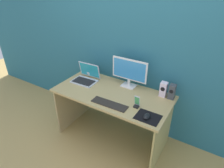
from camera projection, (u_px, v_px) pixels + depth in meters
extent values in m
plane|color=tan|center=(112.00, 136.00, 2.75)|extent=(8.00, 8.00, 0.00)
cube|color=#286980|center=(130.00, 41.00, 2.45)|extent=(6.00, 0.04, 2.50)
cube|color=tan|center=(112.00, 94.00, 2.41)|extent=(1.43, 0.69, 0.03)
cube|color=tan|center=(73.00, 102.00, 2.89)|extent=(0.02, 0.65, 0.69)
cube|color=tan|center=(162.00, 136.00, 2.27)|extent=(0.02, 0.65, 0.69)
cube|color=white|center=(129.00, 86.00, 2.54)|extent=(0.18, 0.14, 0.01)
cylinder|color=white|center=(129.00, 82.00, 2.52)|extent=(0.04, 0.04, 0.08)
cube|color=white|center=(129.00, 70.00, 2.43)|extent=(0.47, 0.02, 0.28)
cube|color=#338CD8|center=(129.00, 70.00, 2.42)|extent=(0.43, 0.00, 0.24)
cube|color=#3F444B|center=(172.00, 92.00, 2.25)|extent=(0.07, 0.08, 0.18)
cylinder|color=black|center=(171.00, 92.00, 2.21)|extent=(0.04, 0.00, 0.04)
cube|color=white|center=(163.00, 89.00, 2.30)|extent=(0.08, 0.08, 0.18)
cylinder|color=black|center=(163.00, 89.00, 2.26)|extent=(0.05, 0.00, 0.05)
cube|color=silver|center=(84.00, 81.00, 2.63)|extent=(0.33, 0.23, 0.02)
cube|color=black|center=(84.00, 81.00, 2.62)|extent=(0.29, 0.18, 0.00)
cube|color=silver|center=(89.00, 70.00, 2.68)|extent=(0.32, 0.06, 0.21)
cube|color=#26A5BF|center=(89.00, 70.00, 2.67)|extent=(0.29, 0.05, 0.18)
sphere|color=silver|center=(91.00, 71.00, 2.77)|extent=(0.16, 0.16, 0.16)
cube|color=#2B2520|center=(109.00, 104.00, 2.19)|extent=(0.43, 0.13, 0.01)
cube|color=black|center=(148.00, 117.00, 1.99)|extent=(0.25, 0.20, 0.00)
ellipsoid|color=black|center=(147.00, 116.00, 1.97)|extent=(0.06, 0.10, 0.04)
cube|color=black|center=(136.00, 106.00, 2.14)|extent=(0.06, 0.06, 0.02)
cube|color=silver|center=(137.00, 101.00, 2.11)|extent=(0.06, 0.03, 0.12)
cube|color=#4CB266|center=(137.00, 101.00, 2.11)|extent=(0.05, 0.02, 0.10)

